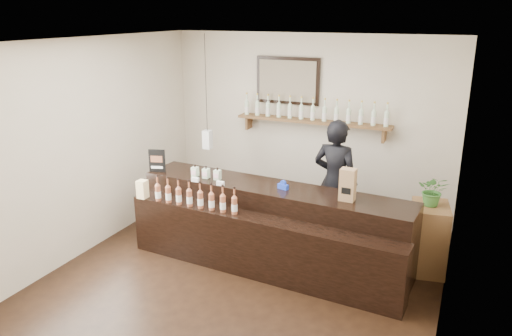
{
  "coord_description": "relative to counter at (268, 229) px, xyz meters",
  "views": [
    {
      "loc": [
        2.32,
        -4.79,
        3.1
      ],
      "look_at": [
        -0.1,
        0.7,
        1.21
      ],
      "focal_mm": 35.0,
      "sensor_mm": 36.0,
      "label": 1
    }
  ],
  "objects": [
    {
      "name": "tape_dispenser",
      "position": [
        0.15,
        0.1,
        0.57
      ],
      "size": [
        0.15,
        0.09,
        0.12
      ],
      "color": "#1B3AC2",
      "rests_on": "counter"
    },
    {
      "name": "potted_plant",
      "position": [
        1.87,
        0.63,
        0.58
      ],
      "size": [
        0.36,
        0.31,
        0.39
      ],
      "primitive_type": "imported",
      "rotation": [
        0.0,
        0.0,
        0.03
      ],
      "color": "#3A712D",
      "rests_on": "side_cabinet"
    },
    {
      "name": "shopkeeper",
      "position": [
        0.58,
        0.98,
        0.52
      ],
      "size": [
        0.77,
        0.56,
        1.97
      ],
      "primitive_type": "imported",
      "rotation": [
        0.0,
        0.0,
        3.01
      ],
      "color": "black",
      "rests_on": "ground"
    },
    {
      "name": "paper_bag",
      "position": [
        0.97,
        0.04,
        0.72
      ],
      "size": [
        0.18,
        0.14,
        0.38
      ],
      "color": "#977349",
      "rests_on": "counter"
    },
    {
      "name": "counter",
      "position": [
        0.0,
        0.0,
        0.0
      ],
      "size": [
        3.6,
        1.2,
        1.16
      ],
      "color": "black",
      "rests_on": "ground"
    },
    {
      "name": "room_shell",
      "position": [
        -0.13,
        -0.57,
        1.24
      ],
      "size": [
        5.0,
        5.0,
        5.0
      ],
      "color": "beige",
      "rests_on": "ground"
    },
    {
      "name": "promo_sign",
      "position": [
        -1.67,
        0.05,
        0.69
      ],
      "size": [
        0.22,
        0.09,
        0.32
      ],
      "color": "black",
      "rests_on": "counter"
    },
    {
      "name": "back_wall_decor",
      "position": [
        -0.27,
        1.81,
        1.29
      ],
      "size": [
        2.66,
        0.96,
        1.69
      ],
      "color": "brown",
      "rests_on": "ground"
    },
    {
      "name": "side_cabinet",
      "position": [
        1.87,
        0.63,
        -0.04
      ],
      "size": [
        0.52,
        0.65,
        0.86
      ],
      "color": "brown",
      "rests_on": "ground"
    },
    {
      "name": "ground",
      "position": [
        -0.13,
        -0.57,
        -0.47
      ],
      "size": [
        5.0,
        5.0,
        0.0
      ],
      "primitive_type": "plane",
      "color": "black",
      "rests_on": "ground"
    }
  ]
}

